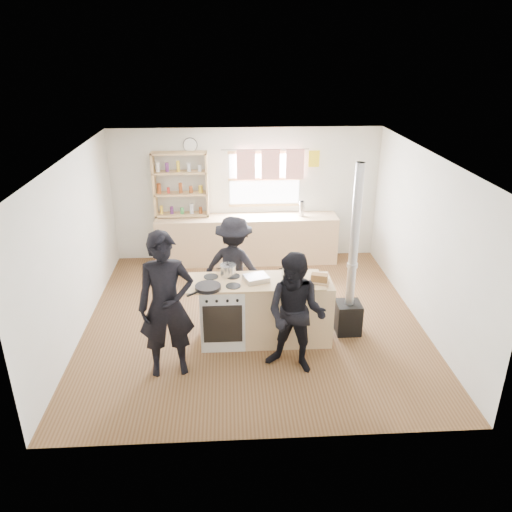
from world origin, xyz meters
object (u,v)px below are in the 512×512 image
object	(u,v)px
stockpot_counter	(291,270)
bread_board	(319,279)
flue_heater	(350,291)
thermos	(302,209)
skillet_greens	(208,287)
person_near_right	(296,314)
person_near_left	(166,306)
stockpot_stove	(228,270)
person_far	(234,266)
roast_tray	(256,278)
cooking_island	(266,310)

from	to	relation	value
stockpot_counter	bread_board	distance (m)	0.42
stockpot_counter	flue_heater	world-z (taller)	flue_heater
stockpot_counter	flue_heater	bearing A→B (deg)	0.64
thermos	flue_heater	size ratio (longest dim) A/B	0.11
thermos	flue_heater	xyz separation A→B (m)	(0.33, -2.64, -0.38)
skillet_greens	person_near_right	size ratio (longest dim) A/B	0.30
thermos	person_near_right	world-z (taller)	person_near_right
bread_board	flue_heater	distance (m)	0.64
person_near_right	thermos	bearing A→B (deg)	104.99
thermos	person_near_left	distance (m)	4.05
thermos	stockpot_stove	xyz separation A→B (m)	(-1.39, -2.58, -0.03)
stockpot_counter	person_far	distance (m)	1.07
stockpot_stove	person_far	world-z (taller)	person_far
stockpot_stove	person_near_right	world-z (taller)	person_near_right
person_near_left	person_near_right	bearing A→B (deg)	-9.29
person_far	person_near_left	bearing A→B (deg)	84.08
stockpot_counter	person_near_left	xyz separation A→B (m)	(-1.62, -0.79, -0.07)
stockpot_counter	roast_tray	bearing A→B (deg)	-164.90
bread_board	person_far	xyz separation A→B (m)	(-1.12, 0.93, -0.20)
cooking_island	flue_heater	world-z (taller)	flue_heater
stockpot_counter	person_far	size ratio (longest dim) A/B	0.17
flue_heater	person_near_right	xyz separation A→B (m)	(-0.89, -0.84, 0.14)
cooking_island	person_far	distance (m)	0.97
stockpot_counter	flue_heater	size ratio (longest dim) A/B	0.11
skillet_greens	person_near_left	world-z (taller)	person_near_left
flue_heater	person_far	world-z (taller)	flue_heater
cooking_island	roast_tray	distance (m)	0.52
thermos	person_near_left	world-z (taller)	person_near_left
skillet_greens	person_near_right	xyz separation A→B (m)	(1.09, -0.50, -0.16)
thermos	person_near_left	size ratio (longest dim) A/B	0.15
stockpot_stove	person_far	xyz separation A→B (m)	(0.10, 0.63, -0.23)
flue_heater	person_far	bearing A→B (deg)	156.93
bread_board	person_far	distance (m)	1.47
roast_tray	stockpot_counter	distance (m)	0.51
person_near_left	skillet_greens	bearing A→B (deg)	35.18
thermos	stockpot_counter	xyz separation A→B (m)	(-0.53, -2.65, -0.02)
thermos	person_far	xyz separation A→B (m)	(-1.29, -1.95, -0.26)
bread_board	skillet_greens	bearing A→B (deg)	-175.91
cooking_island	person_near_left	bearing A→B (deg)	-152.28
stockpot_stove	person_near_right	xyz separation A→B (m)	(0.83, -0.90, -0.21)
stockpot_stove	person_near_left	size ratio (longest dim) A/B	0.12
skillet_greens	roast_tray	world-z (taller)	roast_tray
thermos	skillet_greens	xyz separation A→B (m)	(-1.66, -2.98, -0.08)
stockpot_counter	person_near_right	world-z (taller)	person_near_right
cooking_island	bread_board	xyz separation A→B (m)	(0.71, -0.10, 0.51)
bread_board	person_far	world-z (taller)	person_far
roast_tray	person_near_left	xyz separation A→B (m)	(-1.14, -0.66, -0.02)
person_far	stockpot_counter	bearing A→B (deg)	161.64
person_near_right	cooking_island	bearing A→B (deg)	138.46
skillet_greens	flue_heater	xyz separation A→B (m)	(1.99, 0.34, -0.30)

